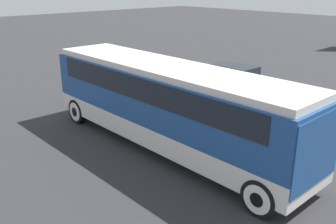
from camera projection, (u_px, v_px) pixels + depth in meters
The scene contains 4 objects.
ground_plane at pixel (168, 148), 14.02m from camera, with size 120.00×120.00×0.00m, color #2D2D30.
tour_bus at pixel (170, 100), 13.33m from camera, with size 11.29×2.58×3.14m.
parked_car_near at pixel (237, 77), 21.46m from camera, with size 4.63×1.84×1.36m.
parked_car_mid at pixel (251, 103), 16.81m from camera, with size 4.31×1.90×1.40m.
Camera 1 is at (9.42, -8.66, 5.90)m, focal length 40.00 mm.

